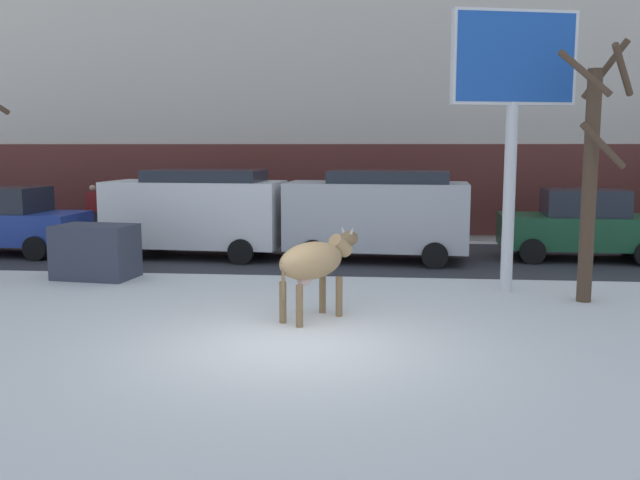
{
  "coord_description": "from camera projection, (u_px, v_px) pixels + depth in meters",
  "views": [
    {
      "loc": [
        1.35,
        -9.85,
        2.94
      ],
      "look_at": [
        0.05,
        3.56,
        1.1
      ],
      "focal_mm": 38.65,
      "sensor_mm": 36.0,
      "label": 1
    }
  ],
  "objects": [
    {
      "name": "pedestrian_near_billboard",
      "position": [
        580.0,
        217.0,
        20.25
      ],
      "size": [
        0.36,
        0.24,
        1.73
      ],
      "color": "#282833",
      "rests_on": "ground"
    },
    {
      "name": "dumpster",
      "position": [
        96.0,
        252.0,
        15.39
      ],
      "size": [
        1.82,
        1.3,
        1.2
      ],
      "primitive_type": "cube",
      "rotation": [
        0.0,
        0.0,
        -0.12
      ],
      "color": "#383D4C",
      "rests_on": "ground"
    },
    {
      "name": "road_strip",
      "position": [
        335.0,
        257.0,
        18.43
      ],
      "size": [
        60.0,
        5.6,
        0.01
      ],
      "primitive_type": "cube",
      "color": "#333338",
      "rests_on": "ground"
    },
    {
      "name": "cow_tan",
      "position": [
        314.0,
        262.0,
        11.68
      ],
      "size": [
        1.48,
        1.76,
        1.54
      ],
      "color": "tan",
      "rests_on": "ground"
    },
    {
      "name": "bare_tree_left_lot",
      "position": [
        592.0,
        170.0,
        12.77
      ],
      "size": [
        1.47,
        1.36,
        4.89
      ],
      "color": "#4C3828",
      "rests_on": "ground"
    },
    {
      "name": "car_blue_sedan",
      "position": [
        6.0,
        221.0,
        18.73
      ],
      "size": [
        4.3,
        2.18,
        1.84
      ],
      "color": "#233D9E",
      "rests_on": "ground"
    },
    {
      "name": "car_silver_van",
      "position": [
        378.0,
        213.0,
        17.65
      ],
      "size": [
        4.71,
        2.34,
        2.32
      ],
      "color": "#B7BABF",
      "rests_on": "ground"
    },
    {
      "name": "car_white_van",
      "position": [
        196.0,
        211.0,
        18.24
      ],
      "size": [
        4.71,
        2.34,
        2.32
      ],
      "color": "white",
      "rests_on": "ground"
    },
    {
      "name": "billboard",
      "position": [
        514.0,
        75.0,
        13.46
      ],
      "size": [
        2.49,
        0.81,
        5.56
      ],
      "color": "silver",
      "rests_on": "ground"
    },
    {
      "name": "building_facade",
      "position": [
        350.0,
        43.0,
        23.92
      ],
      "size": [
        44.0,
        6.1,
        13.0
      ],
      "color": "beige",
      "rests_on": "ground"
    },
    {
      "name": "car_darkgreen_sedan",
      "position": [
        583.0,
        225.0,
        17.83
      ],
      "size": [
        4.3,
        2.18,
        1.84
      ],
      "color": "#194C2D",
      "rests_on": "ground"
    },
    {
      "name": "pedestrian_by_cars",
      "position": [
        93.0,
        212.0,
        21.67
      ],
      "size": [
        0.36,
        0.24,
        1.73
      ],
      "color": "#282833",
      "rests_on": "ground"
    },
    {
      "name": "ground_plane",
      "position": [
        294.0,
        345.0,
        10.24
      ],
      "size": [
        120.0,
        120.0,
        0.0
      ],
      "primitive_type": "plane",
      "color": "white"
    }
  ]
}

